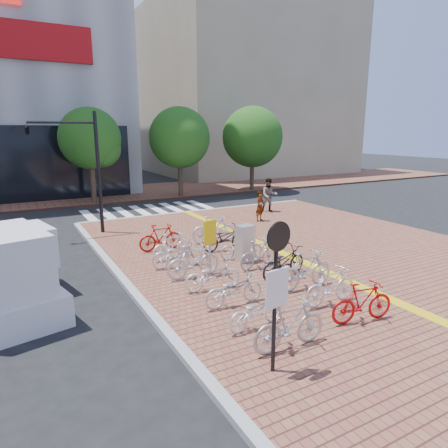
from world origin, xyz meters
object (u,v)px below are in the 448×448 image
bike_4 (194,261)px  bike_9 (331,286)px  bike_11 (284,262)px  bike_14 (225,238)px  bike_12 (258,254)px  yellow_sign (210,237)px  bike_13 (241,248)px  bike_8 (362,302)px  bike_10 (306,270)px  notice_sign (277,280)px  bike_5 (177,254)px  bike_3 (213,275)px  bike_2 (234,289)px  traffic_light_pole (67,151)px  utility_box (245,243)px  pedestrian_a (260,206)px  bike_1 (256,311)px  bike_0 (290,325)px  bike_6 (172,246)px  bike_15 (214,229)px  bike_7 (161,237)px  pedestrian_b (269,195)px

bike_4 → bike_9: bike_4 is taller
bike_11 → bike_14: (-0.21, 3.43, -0.00)m
bike_9 → bike_11: 2.26m
bike_12 → yellow_sign: yellow_sign is taller
bike_13 → yellow_sign: size_ratio=0.89×
bike_4 → bike_8: bike_4 is taller
bike_4 → bike_10: (2.48, -2.43, 0.03)m
notice_sign → bike_5: bearing=83.9°
bike_3 → bike_2: bearing=-172.8°
bike_11 → traffic_light_pole: 10.45m
utility_box → yellow_sign: size_ratio=0.73×
bike_4 → bike_8: (2.29, -4.71, -0.03)m
pedestrian_a → bike_1: bearing=-145.9°
bike_2 → pedestrian_a: 10.30m
bike_0 → bike_14: bearing=-17.0°
bike_6 → pedestrian_a: 7.25m
bike_11 → bike_15: 4.61m
bike_0 → utility_box: (2.26, 5.43, 0.11)m
bike_11 → bike_2: bearing=102.1°
bike_3 → yellow_sign: 1.52m
bike_7 → bike_9: size_ratio=0.99×
bike_2 → utility_box: size_ratio=1.32×
bike_12 → traffic_light_pole: bearing=22.1°
bike_10 → bike_12: bike_10 is taller
bike_0 → pedestrian_a: bearing=-29.7°
bike_3 → bike_10: 2.73m
bike_9 → pedestrian_a: 10.16m
bike_2 → notice_sign: notice_sign is taller
bike_14 → yellow_sign: (-1.70, -2.11, 0.74)m
bike_9 → bike_10: bike_10 is taller
bike_3 → pedestrian_a: 9.38m
yellow_sign → pedestrian_b: bearing=44.7°
bike_5 → bike_13: bike_5 is taller
bike_9 → yellow_sign: yellow_sign is taller
bike_7 → bike_9: (2.22, -6.87, 0.00)m
bike_9 → utility_box: size_ratio=1.33×
bike_1 → bike_15: 7.42m
bike_6 → bike_11: (2.39, -3.42, 0.01)m
bike_7 → bike_11: (2.39, -4.62, -0.02)m
bike_5 → bike_12: 2.74m
bike_3 → bike_5: bike_5 is taller
bike_2 → bike_14: 5.02m
bike_4 → bike_15: (2.41, 3.26, 0.03)m
bike_3 → bike_15: size_ratio=0.90×
bike_11 → traffic_light_pole: (-4.96, 8.62, 3.19)m
pedestrian_a → notice_sign: (-7.14, -11.11, 1.10)m
bike_13 → bike_2: bearing=157.3°
bike_7 → pedestrian_a: 6.71m
bike_1 → bike_14: bike_14 is taller
bike_6 → bike_7: (0.01, 1.20, 0.03)m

